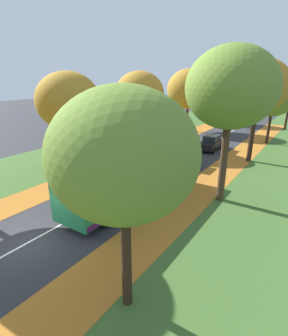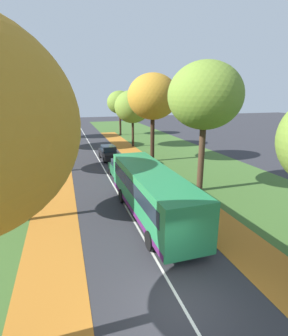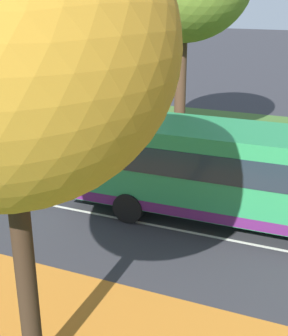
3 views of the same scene
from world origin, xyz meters
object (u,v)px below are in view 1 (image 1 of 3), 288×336
at_px(tree_left_mid, 140,94).
at_px(bus, 128,176).
at_px(tree_left_near, 68,101).
at_px(tree_left_far, 189,89).
at_px(tree_left_distant, 209,86).
at_px(car_green_lead, 182,158).
at_px(car_black_following, 211,143).
at_px(tree_right_far, 274,97).
at_px(tree_right_mid, 259,86).
at_px(tree_right_near, 231,88).
at_px(tree_right_nearest, 124,156).

xyz_separation_m(tree_left_mid, bus, (7.55, -12.11, -4.31)).
xyz_separation_m(tree_left_near, tree_left_far, (0.47, 21.80, 0.18)).
relative_size(tree_left_near, tree_left_distant, 0.97).
bearing_deg(tree_left_distant, bus, -77.10).
relative_size(bus, car_green_lead, 2.48).
xyz_separation_m(tree_left_mid, car_black_following, (7.53, 3.28, -5.20)).
xyz_separation_m(tree_left_near, tree_right_far, (12.15, 20.25, -0.36)).
bearing_deg(tree_left_near, car_black_following, 60.93).
height_order(tree_right_mid, car_black_following, tree_right_mid).
bearing_deg(tree_left_near, car_green_lead, 40.46).
distance_m(tree_left_near, car_black_following, 16.22).
bearing_deg(tree_left_distant, tree_right_near, -66.83).
bearing_deg(tree_right_mid, tree_left_far, 138.37).
xyz_separation_m(tree_left_near, car_black_following, (7.47, 13.44, -5.15)).
bearing_deg(tree_right_mid, tree_left_mid, -173.91).
bearing_deg(tree_left_mid, tree_left_far, 87.40).
bearing_deg(car_green_lead, tree_left_mid, 152.78).
xyz_separation_m(tree_left_mid, tree_left_distant, (-0.05, 21.11, 0.32)).
bearing_deg(tree_left_near, tree_left_far, 88.76).
height_order(tree_left_mid, tree_left_distant, tree_left_distant).
bearing_deg(tree_left_distant, tree_right_far, -41.96).
xyz_separation_m(tree_left_far, tree_right_nearest, (12.24, -30.60, -0.50)).
distance_m(tree_right_nearest, car_green_lead, 16.73).
distance_m(tree_left_distant, bus, 34.39).
distance_m(tree_left_near, tree_left_mid, 10.17).
relative_size(tree_left_near, car_black_following, 1.95).
distance_m(tree_right_nearest, tree_right_near, 10.37).
distance_m(tree_right_far, car_green_lead, 15.47).
relative_size(tree_right_mid, bus, 0.91).
height_order(tree_left_mid, tree_right_nearest, tree_left_mid).
xyz_separation_m(tree_left_mid, tree_right_far, (12.21, 10.08, -0.40)).
bearing_deg(car_black_following, tree_left_distant, 113.05).
distance_m(tree_right_far, car_black_following, 9.55).
height_order(tree_right_near, car_black_following, tree_right_near).
relative_size(tree_right_nearest, tree_right_far, 0.98).
bearing_deg(bus, car_green_lead, 90.57).
bearing_deg(tree_right_far, bus, -101.84).
height_order(tree_left_mid, car_green_lead, tree_left_mid).
xyz_separation_m(tree_left_near, tree_left_distant, (-0.11, 31.27, 0.37)).
height_order(tree_left_mid, car_black_following, tree_left_mid).
xyz_separation_m(tree_right_mid, car_black_following, (-4.63, 1.98, -6.22)).
bearing_deg(tree_left_near, tree_right_near, 6.58).
bearing_deg(tree_right_nearest, tree_right_near, 90.31).
distance_m(tree_right_nearest, car_black_following, 23.35).
distance_m(tree_right_near, tree_right_far, 18.86).
bearing_deg(tree_right_near, car_black_following, 113.37).
bearing_deg(tree_right_far, car_black_following, -124.50).
height_order(tree_left_far, tree_right_far, tree_left_far).
height_order(tree_right_nearest, bus, tree_right_nearest).
bearing_deg(tree_right_mid, tree_left_near, -136.56).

